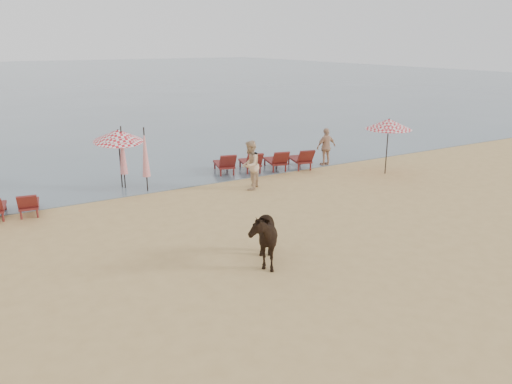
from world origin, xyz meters
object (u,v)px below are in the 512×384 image
beachgoer_right_a (250,165)px  lounger_cluster_left (12,205)px  umbrella_open_right (389,124)px  cow (261,235)px  umbrella_open_left_b (118,136)px  lounger_cluster_right (264,161)px  umbrella_closed_right (145,153)px  umbrella_closed_left (122,151)px  beachgoer_right_b (326,147)px

beachgoer_right_a → lounger_cluster_left: bearing=-51.1°
umbrella_open_right → cow: size_ratio=1.32×
umbrella_open_left_b → umbrella_open_right: size_ratio=1.00×
cow → lounger_cluster_right: bearing=82.2°
lounger_cluster_left → umbrella_open_right: 14.93m
umbrella_closed_right → cow: umbrella_closed_right is taller
lounger_cluster_right → umbrella_closed_right: 5.63m
lounger_cluster_right → umbrella_closed_left: bearing=-169.3°
umbrella_open_right → beachgoer_right_b: bearing=122.2°
beachgoer_right_a → umbrella_open_left_b: bearing=-75.3°
umbrella_open_right → beachgoer_right_b: size_ratio=1.38×
lounger_cluster_right → umbrella_open_right: 5.59m
beachgoer_right_b → cow: bearing=44.3°
lounger_cluster_right → umbrella_open_left_b: 6.45m
umbrella_closed_right → beachgoer_right_a: size_ratio=1.31×
umbrella_open_left_b → umbrella_closed_right: size_ratio=0.97×
umbrella_closed_right → beachgoer_right_b: size_ratio=1.43×
lounger_cluster_left → umbrella_closed_right: umbrella_closed_right is taller
lounger_cluster_right → beachgoer_right_b: size_ratio=2.59×
lounger_cluster_left → lounger_cluster_right: 10.33m
lounger_cluster_left → umbrella_closed_left: bearing=26.9°
umbrella_closed_left → cow: bearing=-82.6°
lounger_cluster_left → umbrella_closed_left: umbrella_closed_left is taller
lounger_cluster_left → cow: cow is taller
lounger_cluster_left → beachgoer_right_a: beachgoer_right_a is taller
cow → beachgoer_right_b: bearing=67.2°
lounger_cluster_left → lounger_cluster_right: size_ratio=0.40×
umbrella_closed_left → beachgoer_right_b: bearing=-6.0°
lounger_cluster_right → umbrella_closed_right: bearing=-160.9°
lounger_cluster_right → umbrella_open_right: (4.39, -3.01, 1.71)m
cow → lounger_cluster_left: bearing=150.1°
umbrella_open_right → beachgoer_right_a: umbrella_open_right is taller
lounger_cluster_right → beachgoer_right_b: beachgoer_right_b is taller
umbrella_open_right → umbrella_closed_right: size_ratio=0.96×
umbrella_closed_left → umbrella_closed_right: size_ratio=0.99×
umbrella_closed_left → umbrella_closed_right: bearing=-53.9°
cow → umbrella_open_left_b: bearing=121.6°
umbrella_closed_right → beachgoer_right_a: (3.60, -1.68, -0.58)m
lounger_cluster_left → beachgoer_right_a: (8.39, -1.13, 0.56)m
umbrella_open_left_b → umbrella_open_right: bearing=0.8°
umbrella_closed_left → cow: size_ratio=1.35×
umbrella_open_right → beachgoer_right_a: size_ratio=1.26×
umbrella_closed_right → beachgoer_right_a: umbrella_closed_right is taller
umbrella_closed_right → beachgoer_right_a: 4.02m
umbrella_open_right → umbrella_open_left_b: bearing=164.9°
umbrella_open_left_b → cow: size_ratio=1.33×
umbrella_open_left_b → umbrella_closed_right: 1.34m
lounger_cluster_left → beachgoer_right_a: 8.48m
umbrella_open_left_b → umbrella_closed_right: umbrella_closed_right is taller
lounger_cluster_right → umbrella_closed_right: size_ratio=1.82×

